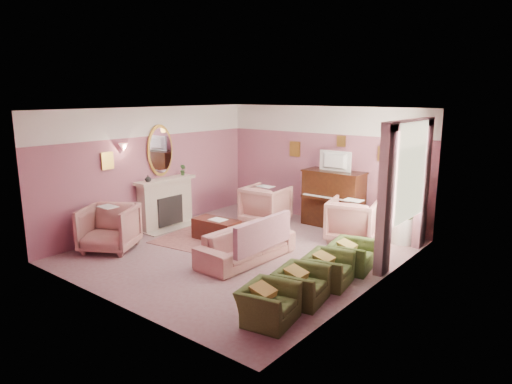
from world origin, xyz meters
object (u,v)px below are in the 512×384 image
Objects in this scene: piano at (333,199)px; coffee_table at (216,230)px; olive_chair_b at (301,280)px; side_table at (403,226)px; olive_chair_a at (268,298)px; sofa at (246,239)px; floral_armchair_front at (109,226)px; floral_armchair_left at (266,202)px; olive_chair_d at (351,251)px; olive_chair_c at (328,264)px; floral_armchair_right at (352,218)px; television at (334,160)px.

coffee_table is (-1.44, -2.48, -0.43)m from piano.
olive_chair_b is at bearing -24.15° from coffee_table.
piano is 1.80m from side_table.
sofa is at bearing 136.98° from olive_chair_a.
olive_chair_b is (1.62, -3.85, -0.31)m from piano.
side_table is at bearing 43.31° from floral_armchair_front.
floral_armchair_left is 3.36m from olive_chair_d.
olive_chair_c is 1.00× the size of olive_chair_d.
olive_chair_d is at bearing -53.85° from piano.
floral_armchair_right is at bearing -40.56° from piano.
floral_armchair_left is 1.28× the size of olive_chair_b.
piano is 1.38× the size of floral_armchair_front.
coffee_table is 2.21m from floral_armchair_front.
side_table is at bearing 56.51° from sofa.
olive_chair_b reaches higher than coffee_table.
olive_chair_b is (1.76, -0.82, -0.07)m from sofa.
floral_armchair_left is 1.45× the size of side_table.
olive_chair_c is (3.06, -0.55, 0.12)m from coffee_table.
floral_armchair_right is 1.45× the size of side_table.
coffee_table is at bearing -144.02° from side_table.
piano is 1.38× the size of floral_armchair_right.
television reaches higher than floral_armchair_left.
piano is 1.18m from floral_armchair_right.
sofa is 2.58× the size of olive_chair_c.
olive_chair_b is 0.82m from olive_chair_c.
olive_chair_a is 1.14× the size of side_table.
floral_armchair_front is at bearing -134.92° from floral_armchair_right.
coffee_table is at bearing 144.39° from olive_chair_a.
sofa is at bearing -114.45° from floral_armchair_right.
olive_chair_b is at bearing -45.43° from floral_armchair_left.
side_table is (0.15, 3.70, 0.01)m from olive_chair_b.
olive_chair_a reaches higher than coffee_table.
sofa reaches higher than coffee_table.
side_table is (0.15, 2.06, 0.01)m from olive_chair_d.
olive_chair_d is (4.26, 2.10, -0.16)m from floral_armchair_front.
coffee_table is at bearing 157.03° from sofa.
floral_armchair_left is at bearing 143.33° from olive_chair_c.
piano is 3.45m from olive_chair_c.
floral_armchair_front reaches higher than coffee_table.
side_table is at bearing 88.08° from olive_chair_a.
coffee_table is 1.26× the size of olive_chair_d.
floral_armchair_left is 1.00× the size of floral_armchair_front.
sofa is at bearing -92.68° from television.
floral_armchair_left is at bearing -168.88° from side_table.
television is 0.79× the size of floral_armchair_front.
sofa is 2.40m from olive_chair_a.
floral_armchair_right is 2.39m from olive_chair_c.
piano reaches higher than coffee_table.
coffee_table is 0.99× the size of floral_armchair_right.
floral_armchair_front is 4.45m from olive_chair_c.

